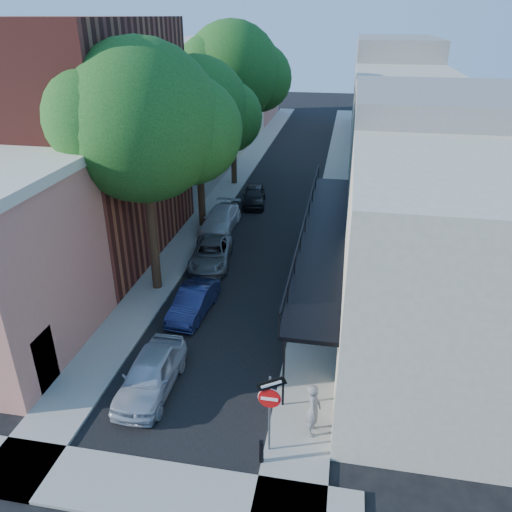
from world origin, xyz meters
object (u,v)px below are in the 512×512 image
at_px(sign_post, 270,401).
at_px(oak_near, 154,125).
at_px(parked_car_a, 151,374).
at_px(parked_car_b, 193,302).
at_px(oak_mid, 205,112).
at_px(parked_car_c, 211,254).
at_px(bollard, 261,451).
at_px(parked_car_e, 254,196).
at_px(parked_car_d, 221,219).
at_px(oak_far, 239,73).
at_px(pedestrian, 313,410).

xyz_separation_m(sign_post, oak_near, (-6.53, 9.29, 5.84)).
relative_size(parked_car_a, parked_car_b, 1.11).
height_order(oak_mid, parked_car_c, oak_mid).
relative_size(bollard, parked_car_e, 0.21).
bearing_deg(parked_car_e, sign_post, -86.09).
height_order(parked_car_d, parked_car_e, parked_car_d).
height_order(bollard, oak_near, oak_near).
bearing_deg(bollard, oak_near, 123.12).
bearing_deg(oak_mid, sign_post, -69.14).
bearing_deg(oak_mid, parked_car_d, -24.08).
bearing_deg(parked_car_b, bollard, -55.78).
xyz_separation_m(parked_car_c, parked_car_d, (-0.69, 4.76, 0.06)).
xyz_separation_m(parked_car_a, parked_car_c, (-0.51, 10.06, -0.10)).
bearing_deg(oak_far, bollard, -76.65).
bearing_deg(pedestrian, parked_car_a, 80.64).
distance_m(oak_mid, pedestrian, 19.04).
xyz_separation_m(parked_car_a, parked_car_e, (0.00, 19.65, -0.05)).
bearing_deg(parked_car_a, parked_car_e, 89.79).
distance_m(bollard, parked_car_d, 18.24).
bearing_deg(pedestrian, sign_post, 129.71).
xyz_separation_m(parked_car_c, pedestrian, (6.30, -11.16, 0.44)).
distance_m(sign_post, parked_car_c, 13.23).
xyz_separation_m(sign_post, oak_far, (-6.51, 26.30, 6.22)).
bearing_deg(parked_car_d, parked_car_b, -82.52).
distance_m(sign_post, parked_car_a, 5.18).
bearing_deg(parked_car_d, bollard, -71.69).
bearing_deg(sign_post, bollard, -108.56).
height_order(bollard, parked_car_b, parked_car_b).
xyz_separation_m(oak_far, parked_car_c, (1.44, -14.17, -7.65)).
bearing_deg(parked_car_b, oak_far, 100.18).
height_order(oak_near, pedestrian, oak_near).
height_order(parked_car_b, parked_car_e, parked_car_e).
distance_m(oak_near, parked_car_a, 10.37).
xyz_separation_m(oak_near, parked_car_b, (1.97, -2.10, -7.27)).
relative_size(parked_car_a, parked_car_c, 0.94).
xyz_separation_m(bollard, oak_near, (-6.37, 9.76, 7.36)).
height_order(oak_near, oak_mid, oak_near).
bearing_deg(parked_car_b, oak_mid, 105.68).
relative_size(oak_far, parked_car_d, 2.60).
bearing_deg(parked_car_c, sign_post, -74.44).
relative_size(oak_near, parked_car_c, 2.62).
xyz_separation_m(sign_post, parked_car_a, (-4.56, 2.07, -1.34)).
height_order(sign_post, oak_mid, oak_mid).
distance_m(bollard, oak_mid, 19.96).
bearing_deg(pedestrian, oak_mid, 27.00).
relative_size(sign_post, parked_car_a, 0.73).
height_order(bollard, oak_mid, oak_mid).
bearing_deg(parked_car_b, oak_near, 137.45).
relative_size(sign_post, pedestrian, 1.62).
distance_m(oak_near, parked_car_d, 10.51).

